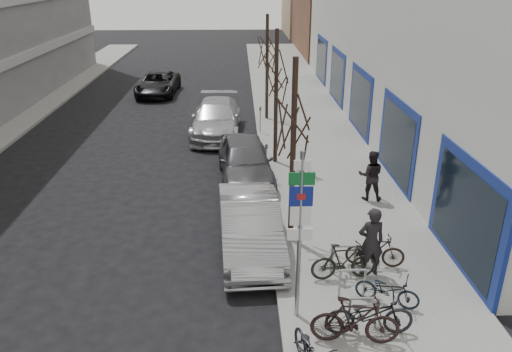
{
  "coord_description": "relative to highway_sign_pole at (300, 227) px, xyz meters",
  "views": [
    {
      "loc": [
        1.13,
        -9.4,
        7.59
      ],
      "look_at": [
        1.6,
        3.98,
        2.0
      ],
      "focal_mm": 35.0,
      "sensor_mm": 36.0,
      "label": 1
    }
  ],
  "objects": [
    {
      "name": "ground",
      "position": [
        -2.4,
        0.01,
        -2.46
      ],
      "size": [
        120.0,
        120.0,
        0.0
      ],
      "primitive_type": "plane",
      "color": "black",
      "rests_on": "ground"
    },
    {
      "name": "sidewalk_east",
      "position": [
        2.1,
        10.01,
        -2.38
      ],
      "size": [
        5.0,
        70.0,
        0.15
      ],
      "primitive_type": "cube",
      "color": "slate",
      "rests_on": "ground"
    },
    {
      "name": "brick_building_far",
      "position": [
        10.6,
        40.01,
        1.54
      ],
      "size": [
        12.0,
        14.0,
        8.0
      ],
      "primitive_type": "cube",
      "color": "brown",
      "rests_on": "ground"
    },
    {
      "name": "highway_sign_pole",
      "position": [
        0.0,
        0.0,
        0.0
      ],
      "size": [
        0.55,
        0.1,
        4.2
      ],
      "color": "gray",
      "rests_on": "ground"
    },
    {
      "name": "bike_rack",
      "position": [
        1.4,
        0.61,
        -1.8
      ],
      "size": [
        0.66,
        2.26,
        0.83
      ],
      "color": "gray",
      "rests_on": "sidewalk_east"
    },
    {
      "name": "tree_near",
      "position": [
        0.2,
        3.51,
        1.65
      ],
      "size": [
        1.8,
        1.8,
        5.5
      ],
      "color": "black",
      "rests_on": "ground"
    },
    {
      "name": "tree_mid",
      "position": [
        0.2,
        10.01,
        1.65
      ],
      "size": [
        1.8,
        1.8,
        5.5
      ],
      "color": "black",
      "rests_on": "ground"
    },
    {
      "name": "tree_far",
      "position": [
        0.2,
        16.51,
        1.65
      ],
      "size": [
        1.8,
        1.8,
        5.5
      ],
      "color": "black",
      "rests_on": "ground"
    },
    {
      "name": "meter_front",
      "position": [
        -0.25,
        3.01,
        -1.54
      ],
      "size": [
        0.1,
        0.08,
        1.27
      ],
      "color": "gray",
      "rests_on": "sidewalk_east"
    },
    {
      "name": "meter_mid",
      "position": [
        -0.25,
        8.51,
        -1.54
      ],
      "size": [
        0.1,
        0.08,
        1.27
      ],
      "color": "gray",
      "rests_on": "sidewalk_east"
    },
    {
      "name": "meter_back",
      "position": [
        -0.25,
        14.01,
        -1.54
      ],
      "size": [
        0.1,
        0.08,
        1.27
      ],
      "color": "gray",
      "rests_on": "sidewalk_east"
    },
    {
      "name": "bike_near_left",
      "position": [
        0.09,
        -1.78,
        -1.78
      ],
      "size": [
        0.94,
        1.81,
        1.06
      ],
      "primitive_type": "imported",
      "rotation": [
        0.0,
        0.0,
        0.25
      ],
      "color": "black",
      "rests_on": "sidewalk_east"
    },
    {
      "name": "bike_near_right",
      "position": [
        1.12,
        -0.94,
        -1.73
      ],
      "size": [
        1.96,
        0.78,
        1.16
      ],
      "primitive_type": "imported",
      "rotation": [
        0.0,
        0.0,
        1.46
      ],
      "color": "black",
      "rests_on": "sidewalk_east"
    },
    {
      "name": "bike_mid_curb",
      "position": [
        2.19,
        0.37,
        -1.84
      ],
      "size": [
        1.57,
        1.07,
        0.93
      ],
      "primitive_type": "imported",
      "rotation": [
        0.0,
        0.0,
        1.12
      ],
      "color": "black",
      "rests_on": "sidewalk_east"
    },
    {
      "name": "bike_mid_inner",
      "position": [
        1.36,
        1.45,
        -1.78
      ],
      "size": [
        1.77,
        0.66,
        1.05
      ],
      "primitive_type": "imported",
      "rotation": [
        0.0,
        0.0,
        1.66
      ],
      "color": "black",
      "rests_on": "sidewalk_east"
    },
    {
      "name": "bike_far_curb",
      "position": [
        1.5,
        -0.66,
        -1.72
      ],
      "size": [
        1.94,
        0.6,
        1.18
      ],
      "primitive_type": "imported",
      "rotation": [
        0.0,
        0.0,
        1.56
      ],
      "color": "black",
      "rests_on": "sidewalk_east"
    },
    {
      "name": "bike_far_inner",
      "position": [
        2.32,
        2.01,
        -1.83
      ],
      "size": [
        1.64,
        0.75,
        0.96
      ],
      "primitive_type": "imported",
      "rotation": [
        0.0,
        0.0,
        1.39
      ],
      "color": "black",
      "rests_on": "sidewalk_east"
    },
    {
      "name": "parked_car_front",
      "position": [
        -1.0,
        3.2,
        -1.67
      ],
      "size": [
        1.95,
        4.88,
        1.58
      ],
      "primitive_type": "imported",
      "rotation": [
        0.0,
        0.0,
        0.06
      ],
      "color": "#9D9DA2",
      "rests_on": "ground"
    },
    {
      "name": "parked_car_mid",
      "position": [
        -1.06,
        8.36,
        -1.63
      ],
      "size": [
        2.32,
        5.0,
        1.66
      ],
      "primitive_type": "imported",
      "rotation": [
        0.0,
        0.0,
        0.08
      ],
      "color": "#4C4C51",
      "rests_on": "ground"
    },
    {
      "name": "parked_car_back",
      "position": [
        -2.4,
        14.24,
        -1.64
      ],
      "size": [
        2.44,
        5.69,
        1.63
      ],
      "primitive_type": "imported",
      "rotation": [
        0.0,
        0.0,
        -0.03
      ],
      "color": "#ABABB0",
      "rests_on": "ground"
    },
    {
      "name": "lane_car",
      "position": [
        -6.5,
        22.86,
        -1.75
      ],
      "size": [
        2.54,
        5.18,
        1.41
      ],
      "primitive_type": "imported",
      "rotation": [
        0.0,
        0.0,
        -0.04
      ],
      "color": "black",
      "rests_on": "ground"
    },
    {
      "name": "pedestrian_near",
      "position": [
        2.06,
        1.63,
        -1.35
      ],
      "size": [
        0.75,
        0.53,
        1.92
      ],
      "primitive_type": "imported",
      "rotation": [
        0.0,
        0.0,
        3.25
      ],
      "color": "black",
      "rests_on": "sidewalk_east"
    },
    {
      "name": "pedestrian_far",
      "position": [
        3.21,
        6.23,
        -1.41
      ],
      "size": [
        0.73,
        0.55,
        1.8
      ],
      "primitive_type": "imported",
      "rotation": [
        0.0,
        0.0,
        2.98
      ],
      "color": "black",
      "rests_on": "sidewalk_east"
    }
  ]
}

